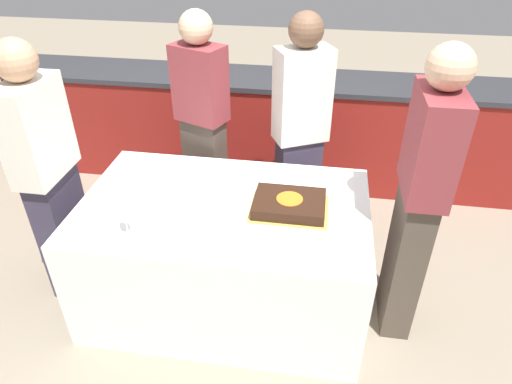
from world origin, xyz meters
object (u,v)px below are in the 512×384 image
wine_glass (124,214)px  person_seated_right (419,200)px  cake (289,204)px  person_seated_left (48,174)px  person_cutting_cake (300,132)px  plate_stack (114,196)px  person_standing_back (203,126)px

wine_glass → person_seated_right: size_ratio=0.11×
cake → wine_glass: bearing=-156.8°
cake → person_seated_right: (0.66, -0.01, 0.10)m
person_seated_left → person_seated_right: person_seated_right is taller
person_seated_left → cake: bearing=-89.6°
person_cutting_cake → person_seated_left: size_ratio=1.01×
plate_stack → person_cutting_cake: (0.98, 0.79, 0.09)m
person_standing_back → person_cutting_cake: bearing=-157.5°
plate_stack → person_seated_right: 1.65m
person_seated_left → person_standing_back: person_standing_back is taller
plate_stack → person_standing_back: (0.32, 0.79, 0.09)m
cake → wine_glass: 0.87m
cake → plate_stack: cake is taller
person_seated_left → person_standing_back: (0.73, 0.73, 0.01)m
person_seated_left → person_standing_back: size_ratio=0.99×
cake → person_seated_right: person_seated_right is taller
person_seated_left → person_cutting_cake: bearing=-62.5°
cake → plate_stack: bearing=-175.9°
plate_stack → person_seated_left: 0.42m
wine_glass → person_seated_right: bearing=12.8°
wine_glass → person_seated_right: (1.46, 0.33, 0.01)m
wine_glass → person_seated_left: bearing=151.2°
person_cutting_cake → person_seated_left: 1.57m
wine_glass → person_seated_left: 0.69m
person_standing_back → person_seated_right: bearing=173.8°
plate_stack → wine_glass: (0.19, -0.27, 0.09)m
person_seated_right → wine_glass: bearing=-77.2°
plate_stack → person_seated_right: size_ratio=0.12×
person_seated_right → person_standing_back: 1.51m
person_cutting_cake → person_seated_right: (0.66, -0.73, 0.01)m
cake → person_standing_back: 0.98m
person_cutting_cake → person_standing_back: bearing=-26.8°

